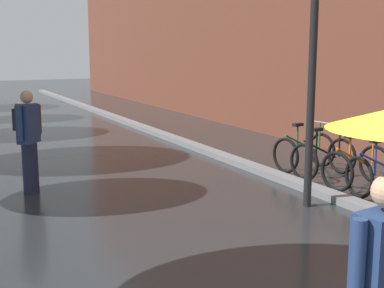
% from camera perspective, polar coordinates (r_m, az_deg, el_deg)
% --- Properties ---
extents(kerb_strip, '(0.30, 36.00, 0.12)m').
position_cam_1_polar(kerb_strip, '(14.07, -1.80, 0.52)').
color(kerb_strip, slate).
rests_on(kerb_strip, ground).
extents(parked_bicycle_1, '(1.14, 0.80, 0.96)m').
position_cam_1_polar(parked_bicycle_1, '(9.43, 19.73, -2.92)').
color(parked_bicycle_1, black).
rests_on(parked_bicycle_1, ground).
extents(parked_bicycle_2, '(1.17, 0.85, 0.96)m').
position_cam_1_polar(parked_bicycle_2, '(9.81, 17.05, -2.29)').
color(parked_bicycle_2, black).
rests_on(parked_bicycle_2, ground).
extents(parked_bicycle_3, '(1.16, 0.84, 0.96)m').
position_cam_1_polar(parked_bicycle_3, '(10.42, 13.76, -1.42)').
color(parked_bicycle_3, black).
rests_on(parked_bicycle_3, ground).
extents(parked_bicycle_4, '(1.17, 0.85, 0.96)m').
position_cam_1_polar(parked_bicycle_4, '(10.98, 11.80, -0.76)').
color(parked_bicycle_4, black).
rests_on(parked_bicycle_4, ground).
extents(street_lamp_post, '(0.24, 0.24, 4.45)m').
position_cam_1_polar(street_lamp_post, '(8.21, 12.75, 11.16)').
color(street_lamp_post, black).
rests_on(street_lamp_post, ground).
extents(pedestrian_walking_midground, '(0.42, 0.47, 1.59)m').
position_cam_1_polar(pedestrian_walking_midground, '(10.68, -16.88, 1.08)').
color(pedestrian_walking_midground, black).
rests_on(pedestrian_walking_midground, ground).
extents(pedestrian_walking_far, '(0.46, 0.47, 1.72)m').
position_cam_1_polar(pedestrian_walking_far, '(9.35, -16.97, 0.49)').
color(pedestrian_walking_far, '#1E233D').
rests_on(pedestrian_walking_far, ground).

